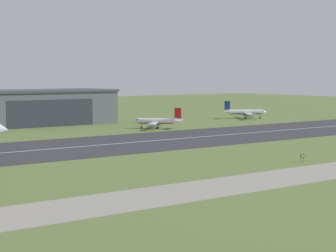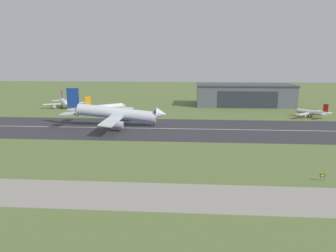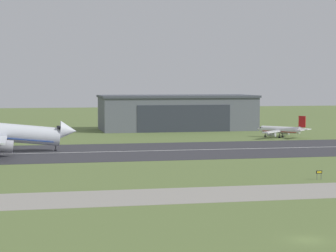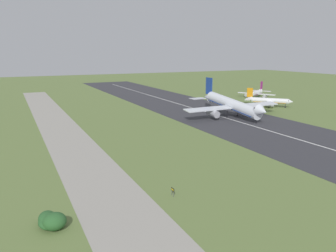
{
  "view_description": "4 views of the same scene",
  "coord_description": "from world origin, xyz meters",
  "px_view_note": "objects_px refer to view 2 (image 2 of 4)",
  "views": [
    {
      "loc": [
        -93.98,
        -52.73,
        20.64
      ],
      "look_at": [
        -4.67,
        60.82,
        8.76
      ],
      "focal_mm": 70.0,
      "sensor_mm": 36.0,
      "label": 1
    },
    {
      "loc": [
        -9.1,
        -32.11,
        28.56
      ],
      "look_at": [
        -17.33,
        76.39,
        6.76
      ],
      "focal_mm": 35.0,
      "sensor_mm": 36.0,
      "label": 2
    },
    {
      "loc": [
        -32.18,
        -72.79,
        19.06
      ],
      "look_at": [
        -0.93,
        78.42,
        8.63
      ],
      "focal_mm": 70.0,
      "sensor_mm": 36.0,
      "label": 3
    },
    {
      "loc": [
        78.49,
        16.85,
        29.1
      ],
      "look_at": [
        -9.17,
        59.51,
        7.13
      ],
      "focal_mm": 35.0,
      "sensor_mm": 36.0,
      "label": 4
    }
  ],
  "objects_px": {
    "airplane_landing": "(116,114)",
    "airplane_parked_centre": "(310,112)",
    "airplane_parked_west": "(106,107)",
    "airplane_parked_far_east": "(64,103)",
    "runway_sign": "(322,176)"
  },
  "relations": [
    {
      "from": "airplane_parked_west",
      "to": "airplane_parked_far_east",
      "type": "distance_m",
      "value": 35.89
    },
    {
      "from": "airplane_parked_centre",
      "to": "airplane_parked_far_east",
      "type": "relative_size",
      "value": 0.82
    },
    {
      "from": "airplane_parked_west",
      "to": "airplane_parked_centre",
      "type": "xyz_separation_m",
      "value": [
        107.84,
        -6.27,
        -0.63
      ]
    },
    {
      "from": "airplane_parked_centre",
      "to": "runway_sign",
      "type": "relative_size",
      "value": 10.49
    },
    {
      "from": "airplane_landing",
      "to": "runway_sign",
      "type": "xyz_separation_m",
      "value": [
        65.16,
        -63.43,
        -4.18
      ]
    },
    {
      "from": "airplane_landing",
      "to": "airplane_parked_centre",
      "type": "relative_size",
      "value": 2.66
    },
    {
      "from": "airplane_landing",
      "to": "airplane_parked_far_east",
      "type": "bearing_deg",
      "value": 130.07
    },
    {
      "from": "airplane_landing",
      "to": "runway_sign",
      "type": "distance_m",
      "value": 91.03
    },
    {
      "from": "airplane_landing",
      "to": "airplane_parked_west",
      "type": "relative_size",
      "value": 2.12
    },
    {
      "from": "airplane_parked_west",
      "to": "airplane_parked_centre",
      "type": "relative_size",
      "value": 1.25
    },
    {
      "from": "airplane_landing",
      "to": "airplane_parked_centre",
      "type": "xyz_separation_m",
      "value": [
        93.75,
        29.15,
        -2.87
      ]
    },
    {
      "from": "airplane_parked_centre",
      "to": "airplane_parked_far_east",
      "type": "height_order",
      "value": "airplane_parked_far_east"
    },
    {
      "from": "airplane_landing",
      "to": "airplane_parked_far_east",
      "type": "height_order",
      "value": "airplane_landing"
    },
    {
      "from": "airplane_landing",
      "to": "airplane_parked_west",
      "type": "xyz_separation_m",
      "value": [
        -14.09,
        35.42,
        -2.24
      ]
    },
    {
      "from": "airplane_parked_west",
      "to": "runway_sign",
      "type": "xyz_separation_m",
      "value": [
        79.25,
        -98.85,
        -1.94
      ]
    }
  ]
}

